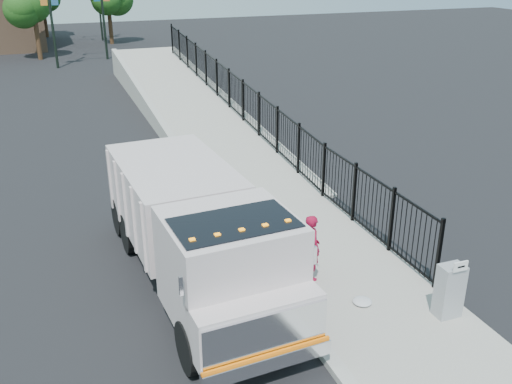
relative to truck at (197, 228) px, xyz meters
name	(u,v)px	position (x,y,z in m)	size (l,w,h in m)	color
ground	(267,278)	(1.69, -0.23, -1.58)	(120.00, 120.00, 0.00)	black
sidewalk	(375,303)	(3.62, -2.23, -1.52)	(3.55, 12.00, 0.12)	#9E998E
curb	(300,319)	(1.69, -2.23, -1.50)	(0.30, 12.00, 0.16)	#ADAAA3
ramp	(191,114)	(3.82, 15.77, -1.58)	(3.95, 24.00, 1.70)	#9E998E
iron_fence	(243,114)	(5.24, 11.77, -0.68)	(0.10, 28.00, 1.80)	black
truck	(197,228)	(0.00, 0.00, 0.00)	(3.17, 8.36, 2.81)	black
worker	(312,247)	(2.64, -0.76, -0.62)	(0.62, 0.40, 1.69)	maroon
utility_cabinet	(449,291)	(4.79, -3.26, -0.84)	(0.55, 0.40, 1.25)	gray
arrow_sign	(461,266)	(4.79, -3.48, -0.10)	(0.35, 0.04, 0.22)	white
debris	(362,301)	(3.26, -2.22, -1.41)	(0.45, 0.45, 0.11)	silver
light_pole_0	(54,4)	(-1.58, 31.32, 2.78)	(3.78, 0.22, 8.00)	black
light_pole_1	(97,0)	(1.56, 33.79, 2.78)	(3.77, 0.22, 8.00)	black
tree_0	(33,5)	(-2.96, 35.41, 2.38)	(3.03, 3.03, 5.51)	#382314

